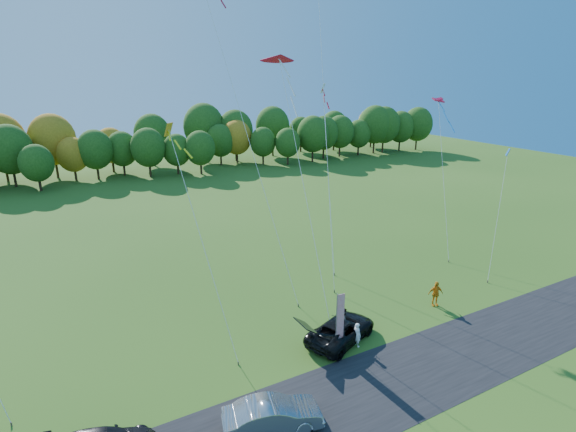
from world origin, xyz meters
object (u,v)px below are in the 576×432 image
silver_sedan (273,416)px  feather_flag (339,317)px  person_east (435,294)px  black_suv (341,330)px

silver_sedan → feather_flag: size_ratio=1.16×
silver_sedan → person_east: person_east is taller
silver_sedan → feather_flag: bearing=-46.6°
black_suv → silver_sedan: 8.56m
silver_sedan → person_east: bearing=-58.6°
black_suv → feather_flag: (-0.97, -1.08, 1.76)m
person_east → feather_flag: (-9.58, -1.44, 1.55)m
silver_sedan → person_east: (15.83, 4.95, 0.17)m
feather_flag → silver_sedan: bearing=-150.7°
black_suv → person_east: size_ratio=2.79×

